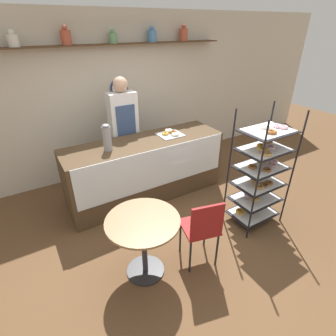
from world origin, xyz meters
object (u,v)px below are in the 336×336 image
Objects in this scene: donut_tray_counter at (171,133)px; cafe_table at (143,233)px; pastry_rack at (260,174)px; person_worker at (124,129)px; coffee_carafe at (107,138)px; cafe_chair at (203,227)px.

cafe_table is at bearing -130.38° from donut_tray_counter.
pastry_rack reaches higher than donut_tray_counter.
pastry_rack is at bearing -59.23° from person_worker.
pastry_rack is at bearing -39.80° from coffee_carafe.
donut_tray_counter reaches higher than cafe_chair.
person_worker is (-1.11, 1.86, 0.23)m from pastry_rack.
cafe_table is at bearing -179.27° from pastry_rack.
cafe_table is 1.86m from donut_tray_counter.
cafe_chair is (0.60, -0.23, -0.01)m from cafe_table.
person_worker is 2.01× the size of cafe_chair.
donut_tray_counter is at bearing -96.14° from cafe_chair.
cafe_chair is 1.73m from coffee_carafe.
donut_tray_counter is (1.04, 0.05, -0.16)m from coffee_carafe.
coffee_carafe is (-1.57, 1.31, 0.38)m from pastry_rack.
person_worker reaches higher than donut_tray_counter.
person_worker reaches higher than pastry_rack.
cafe_table is at bearing -7.53° from cafe_chair.
pastry_rack reaches higher than cafe_chair.
cafe_chair is at bearing -90.27° from person_worker.
pastry_rack is 4.40× the size of donut_tray_counter.
coffee_carafe is at bearing 83.85° from cafe_table.
coffee_carafe is at bearing 140.20° from pastry_rack.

